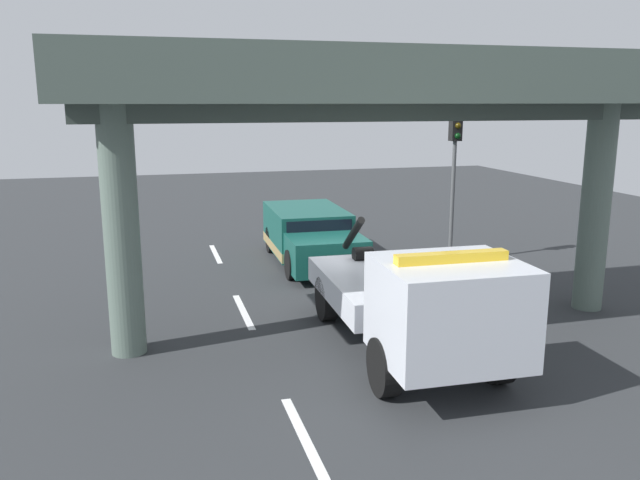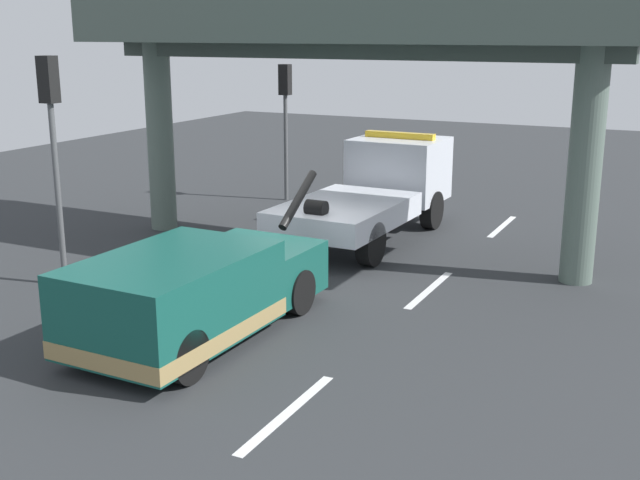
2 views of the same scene
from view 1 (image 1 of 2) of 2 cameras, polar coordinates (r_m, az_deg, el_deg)
name	(u,v)px [view 1 (image 1 of 2)]	position (r m, az deg, el deg)	size (l,w,h in m)	color
ground_plane	(353,304)	(15.85, 2.99, -5.73)	(60.00, 40.00, 0.10)	#2D3033
lane_stripe_west	(216,254)	(20.97, -9.32, -1.23)	(2.60, 0.16, 0.01)	silver
lane_stripe_mid	(243,311)	(15.23, -6.87, -6.35)	(2.60, 0.16, 0.01)	silver
lane_stripe_east	(304,438)	(9.82, -1.40, -17.29)	(2.60, 0.16, 0.01)	silver
tow_truck_white	(416,301)	(12.09, 8.62, -5.42)	(7.28, 2.56, 2.46)	silver
towed_van_green	(310,237)	(19.57, -0.87, 0.29)	(5.25, 2.33, 1.58)	#145147
overpass_structure	(385,91)	(13.29, 5.85, 13.10)	(3.60, 12.55, 5.83)	#596B60
traffic_light_near	(455,153)	(19.48, 11.97, 7.61)	(0.39, 0.32, 4.61)	#515456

